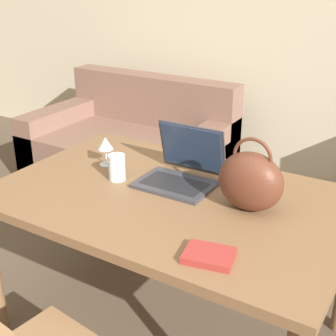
{
  "coord_description": "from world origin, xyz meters",
  "views": [
    {
      "loc": [
        0.8,
        -0.79,
        1.63
      ],
      "look_at": [
        -0.13,
        0.75,
        0.85
      ],
      "focal_mm": 50.0,
      "sensor_mm": 36.0,
      "label": 1
    }
  ],
  "objects": [
    {
      "name": "drinking_glass",
      "position": [
        -0.41,
        0.75,
        0.79
      ],
      "size": [
        0.08,
        0.08,
        0.12
      ],
      "color": "silver",
      "rests_on": "dining_table"
    },
    {
      "name": "dining_table",
      "position": [
        -0.12,
        0.75,
        0.66
      ],
      "size": [
        1.5,
        0.97,
        0.73
      ],
      "color": "brown",
      "rests_on": "ground_plane"
    },
    {
      "name": "handbag",
      "position": [
        0.21,
        0.8,
        0.86
      ],
      "size": [
        0.27,
        0.17,
        0.3
      ],
      "color": "#592D1E",
      "rests_on": "dining_table"
    },
    {
      "name": "book",
      "position": [
        0.24,
        0.4,
        0.75
      ],
      "size": [
        0.19,
        0.16,
        0.02
      ],
      "rotation": [
        0.0,
        0.0,
        0.21
      ],
      "color": "maroon",
      "rests_on": "dining_table"
    },
    {
      "name": "wall_back",
      "position": [
        0.0,
        2.76,
        1.35
      ],
      "size": [
        10.0,
        0.06,
        2.7
      ],
      "color": "beige",
      "rests_on": "ground_plane"
    },
    {
      "name": "laptop",
      "position": [
        -0.14,
        0.9,
        0.8
      ],
      "size": [
        0.33,
        0.3,
        0.25
      ],
      "color": "#38383D",
      "rests_on": "dining_table"
    },
    {
      "name": "wine_glass",
      "position": [
        -0.55,
        0.86,
        0.84
      ],
      "size": [
        0.07,
        0.07,
        0.14
      ],
      "color": "silver",
      "rests_on": "dining_table"
    },
    {
      "name": "couch",
      "position": [
        -1.27,
        2.04,
        0.28
      ],
      "size": [
        1.51,
        0.95,
        0.82
      ],
      "color": "#7F5B4C",
      "rests_on": "ground_plane"
    }
  ]
}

